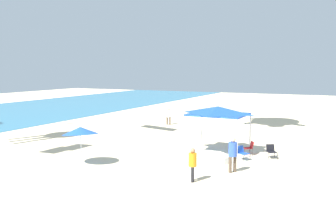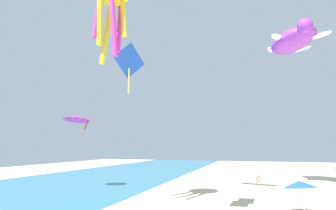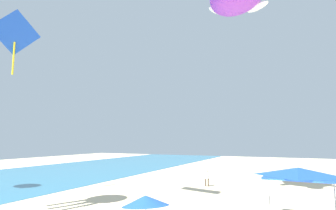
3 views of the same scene
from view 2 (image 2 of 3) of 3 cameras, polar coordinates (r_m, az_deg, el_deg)
name	(u,v)px [view 2 (image 2 of 3)]	position (r m, az deg, el deg)	size (l,w,h in m)	color
ocean_strip	(52,187)	(31.56, -25.17, -16.60)	(120.00, 22.01, 0.02)	teal
beach_umbrella	(300,184)	(18.79, 27.96, -15.75)	(2.06, 2.05, 2.33)	silver
person_far_stroller	(257,174)	(34.53, 19.79, -14.70)	(0.38, 0.43, 1.62)	brown
kite_diamond_blue	(129,62)	(26.24, -8.86, 9.70)	(3.27, 2.02, 5.39)	blue
kite_turtle_purple	(293,40)	(31.60, 26.84, 13.13)	(7.26, 6.53, 3.10)	purple
kite_delta_magenta	(77,118)	(27.94, -20.15, -2.80)	(2.89, 2.85, 2.23)	#E02D9E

